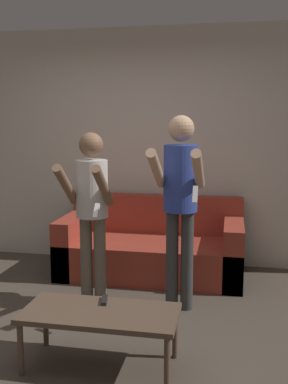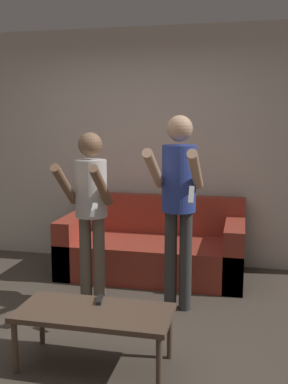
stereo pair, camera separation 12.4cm
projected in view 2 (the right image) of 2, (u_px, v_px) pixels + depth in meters
ground_plane at (82, 338)px, 3.48m from camera, size 14.00×14.00×0.00m
wall_back at (141, 148)px, 5.22m from camera, size 6.40×0.06×2.70m
couch at (153, 249)px, 4.89m from camera, size 1.94×0.89×0.82m
person_standing_left at (91, 201)px, 4.03m from camera, size 0.41×0.60×1.56m
person_standing_right at (179, 192)px, 3.83m from camera, size 0.41×0.72×1.71m
coffee_table at (94, 316)px, 3.04m from camera, size 1.05×0.49×0.40m
remote_on_table at (99, 300)px, 3.18m from camera, size 0.07×0.15×0.02m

